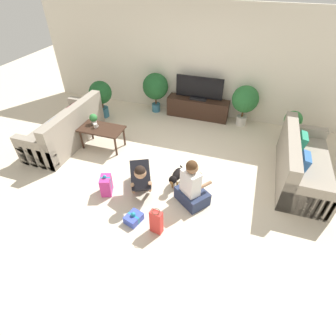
% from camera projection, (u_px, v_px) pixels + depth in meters
% --- Properties ---
extents(ground_plane, '(16.00, 16.00, 0.00)m').
position_uv_depth(ground_plane, '(166.00, 171.00, 5.19)').
color(ground_plane, beige).
extents(wall_back, '(8.40, 0.06, 2.60)m').
position_uv_depth(wall_back, '(201.00, 63.00, 6.29)').
color(wall_back, silver).
rests_on(wall_back, ground_plane).
extents(sofa_left, '(0.84, 1.99, 0.87)m').
position_uv_depth(sofa_left, '(66.00, 130.00, 5.78)').
color(sofa_left, gray).
rests_on(sofa_left, ground_plane).
extents(sofa_right, '(0.84, 1.99, 0.87)m').
position_uv_depth(sofa_right, '(301.00, 165.00, 4.83)').
color(sofa_right, gray).
rests_on(sofa_right, ground_plane).
extents(coffee_table, '(0.94, 0.52, 0.47)m').
position_uv_depth(coffee_table, '(102.00, 131.00, 5.58)').
color(coffee_table, '#382319').
rests_on(coffee_table, ground_plane).
extents(tv_console, '(1.56, 0.38, 0.49)m').
position_uv_depth(tv_console, '(198.00, 108.00, 6.75)').
color(tv_console, '#382319').
rests_on(tv_console, ground_plane).
extents(tv, '(1.17, 0.20, 0.57)m').
position_uv_depth(tv, '(199.00, 90.00, 6.44)').
color(tv, black).
rests_on(tv, tv_console).
extents(potted_plant_corner_left, '(0.56, 0.56, 0.93)m').
position_uv_depth(potted_plant_corner_left, '(101.00, 94.00, 6.55)').
color(potted_plant_corner_left, '#336B84').
rests_on(potted_plant_corner_left, ground_plane).
extents(potted_plant_back_right, '(0.63, 0.63, 0.99)m').
position_uv_depth(potted_plant_back_right, '(245.00, 100.00, 6.19)').
color(potted_plant_back_right, beige).
rests_on(potted_plant_back_right, ground_plane).
extents(potted_plant_back_left, '(0.66, 0.66, 1.02)m').
position_uv_depth(potted_plant_back_left, '(155.00, 87.00, 6.72)').
color(potted_plant_back_left, '#336B84').
rests_on(potted_plant_back_left, ground_plane).
extents(potted_plant_corner_right, '(0.38, 0.38, 0.71)m').
position_uv_depth(potted_plant_corner_right, '(292.00, 123.00, 5.76)').
color(potted_plant_corner_right, beige).
rests_on(potted_plant_corner_right, ground_plane).
extents(person_kneeling, '(0.62, 0.82, 0.78)m').
position_uv_depth(person_kneeling, '(141.00, 176.00, 4.54)').
color(person_kneeling, '#23232D').
rests_on(person_kneeling, ground_plane).
extents(person_sitting, '(0.66, 0.63, 0.90)m').
position_uv_depth(person_sitting, '(192.00, 188.00, 4.34)').
color(person_sitting, '#283351').
rests_on(person_sitting, ground_plane).
extents(dog, '(0.18, 0.55, 0.35)m').
position_uv_depth(dog, '(176.00, 176.00, 4.70)').
color(dog, black).
rests_on(dog, ground_plane).
extents(gift_box_a, '(0.25, 0.30, 0.41)m').
position_uv_depth(gift_box_a, '(106.00, 185.00, 4.61)').
color(gift_box_a, '#CC3389').
rests_on(gift_box_a, ground_plane).
extents(gift_box_b, '(0.29, 0.32, 0.19)m').
position_uv_depth(gift_box_b, '(134.00, 218.00, 4.17)').
color(gift_box_b, '#3D51BC').
rests_on(gift_box_b, ground_plane).
extents(gift_bag_a, '(0.20, 0.14, 0.45)m').
position_uv_depth(gift_bag_a, '(156.00, 222.00, 3.93)').
color(gift_bag_a, red).
rests_on(gift_bag_a, ground_plane).
extents(mug, '(0.12, 0.08, 0.09)m').
position_uv_depth(mug, '(96.00, 126.00, 5.53)').
color(mug, silver).
rests_on(mug, coffee_table).
extents(tabletop_plant, '(0.17, 0.17, 0.22)m').
position_uv_depth(tabletop_plant, '(93.00, 118.00, 5.62)').
color(tabletop_plant, beige).
rests_on(tabletop_plant, coffee_table).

